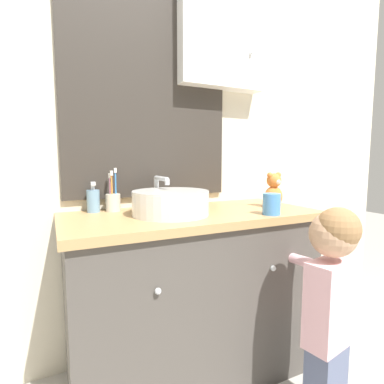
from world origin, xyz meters
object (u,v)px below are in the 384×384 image
Objects in this scene: sink_basin at (171,202)px; soap_dispenser at (93,200)px; toothbrush_holder at (113,201)px; drinking_cup at (271,204)px; child_figure at (330,292)px; teddy_bear at (274,191)px.

sink_basin reaches higher than soap_dispenser.
toothbrush_holder is 0.72m from drinking_cup.
sink_basin is at bearing 154.26° from drinking_cup.
drinking_cup is at bearing -25.74° from sink_basin.
toothbrush_holder is 0.99m from child_figure.
teddy_bear is 1.89× the size of drinking_cup.
child_figure is (0.76, -0.66, -0.31)m from soap_dispenser.
sink_basin is at bearing 135.25° from child_figure.
drinking_cup is (-0.15, -0.16, -0.04)m from teddy_bear.
soap_dispenser is (-0.30, 0.21, -0.00)m from sink_basin.
soap_dispenser is 0.88m from teddy_bear.
sink_basin is 0.55m from teddy_bear.
sink_basin is 0.29m from toothbrush_holder.
soap_dispenser is at bearing 175.51° from toothbrush_holder.
toothbrush_holder is 0.09m from soap_dispenser.
sink_basin is 2.17× the size of teddy_bear.
toothbrush_holder is 2.16× the size of drinking_cup.
toothbrush_holder is at bearing 147.31° from drinking_cup.
toothbrush_holder is 0.24× the size of child_figure.
child_figure is at bearing -76.26° from drinking_cup.
soap_dispenser is at bearing 138.87° from child_figure.
toothbrush_holder is at bearing 135.68° from child_figure.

